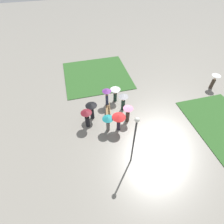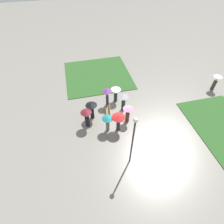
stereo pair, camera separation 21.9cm
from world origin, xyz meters
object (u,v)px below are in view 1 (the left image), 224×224
crowd_person_black (92,108)px  crowd_person_grey (123,100)px  crowd_person_pink (128,112)px  crowd_person_teal (108,121)px  lamp_post (134,137)px  crowd_person_purple (107,94)px  lone_walker_far_path (215,79)px  park_bench (109,111)px  crowd_person_red (119,118)px  crowd_person_white (115,91)px  crowd_person_maroon (87,117)px

crowd_person_black → crowd_person_grey: bearing=8.1°
crowd_person_pink → crowd_person_teal: (0.62, -2.02, -0.02)m
crowd_person_pink → lamp_post: bearing=175.9°
crowd_person_pink → crowd_person_purple: crowd_person_purple is taller
lone_walker_far_path → crowd_person_purple: bearing=-116.2°
park_bench → crowd_person_teal: (1.89, -0.53, 0.75)m
park_bench → crowd_person_red: 2.30m
park_bench → crowd_person_teal: crowd_person_teal is taller
lamp_post → crowd_person_grey: lamp_post is taller
crowd_person_purple → crowd_person_red: bearing=-173.1°
crowd_person_pink → crowd_person_grey: 1.61m
crowd_person_white → lone_walker_far_path: lone_walker_far_path is taller
crowd_person_red → crowd_person_maroon: bearing=160.1°
park_bench → crowd_person_white: crowd_person_white is taller
crowd_person_black → crowd_person_pink: size_ratio=0.99×
lone_walker_far_path → crowd_person_pink: bearing=-102.4°
crowd_person_pink → crowd_person_maroon: size_ratio=0.97×
park_bench → crowd_person_maroon: 2.52m
crowd_person_red → crowd_person_black: bearing=138.7°
crowd_person_black → crowd_person_red: size_ratio=0.99×
crowd_person_teal → lone_walker_far_path: size_ratio=0.91×
park_bench → crowd_person_purple: crowd_person_purple is taller
crowd_person_black → lamp_post: bearing=-67.2°
lamp_post → crowd_person_purple: 6.99m
crowd_person_pink → lone_walker_far_path: lone_walker_far_path is taller
crowd_person_maroon → crowd_person_black: bearing=-12.4°
crowd_person_red → crowd_person_pink: bearing=38.1°
crowd_person_teal → crowd_person_white: 4.02m
crowd_person_pink → crowd_person_grey: (-1.61, 0.06, 0.06)m
crowd_person_maroon → crowd_person_grey: crowd_person_grey is taller
crowd_person_maroon → crowd_person_pink: bearing=-74.1°
crowd_person_red → crowd_person_white: (-3.81, 0.73, -0.16)m
crowd_person_teal → crowd_person_red: size_ratio=0.91×
park_bench → crowd_person_pink: size_ratio=0.91×
crowd_person_purple → crowd_person_white: (-0.33, 0.96, -0.12)m
crowd_person_purple → crowd_person_black: bearing=132.7°
crowd_person_pink → crowd_person_white: crowd_person_pink is taller
crowd_person_black → crowd_person_maroon: crowd_person_maroon is taller
crowd_person_grey → lone_walker_far_path: bearing=116.0°
crowd_person_red → lone_walker_far_path: size_ratio=0.99×
crowd_person_purple → crowd_person_maroon: (2.37, -2.38, -0.19)m
crowd_person_black → crowd_person_white: bearing=34.4°
crowd_person_pink → crowd_person_maroon: (-0.34, -3.70, -0.02)m
crowd_person_white → crowd_person_pink: bearing=31.9°
park_bench → crowd_person_black: size_ratio=0.92×
crowd_person_white → crowd_person_grey: bearing=41.7°
crowd_person_teal → lone_walker_far_path: (-3.01, 12.94, 0.01)m
crowd_person_maroon → lone_walker_far_path: 14.76m
crowd_person_white → crowd_person_black: bearing=-31.4°
park_bench → crowd_person_pink: (1.28, 1.49, 0.77)m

